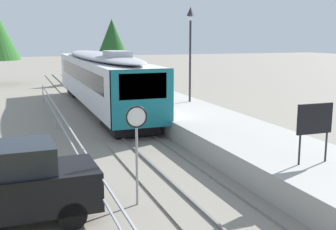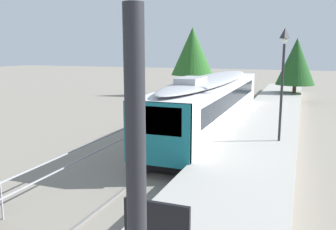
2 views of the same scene
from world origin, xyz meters
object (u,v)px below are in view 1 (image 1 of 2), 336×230
(platform_notice_board, at_px, (315,121))
(parked_suv_black, at_px, (0,185))
(speed_limit_sign, at_px, (137,130))
(platform_lamp_mid_platform, at_px, (190,36))
(commuter_train, at_px, (101,76))

(platform_notice_board, distance_m, parked_suv_black, 8.79)
(speed_limit_sign, bearing_deg, platform_lamp_mid_platform, 60.57)
(platform_lamp_mid_platform, relative_size, speed_limit_sign, 1.91)
(speed_limit_sign, bearing_deg, parked_suv_black, -178.26)
(platform_lamp_mid_platform, bearing_deg, platform_notice_board, -96.05)
(commuter_train, relative_size, speed_limit_sign, 6.57)
(commuter_train, xyz_separation_m, platform_notice_board, (3.04, -16.41, 0.04))
(platform_lamp_mid_platform, height_order, speed_limit_sign, platform_lamp_mid_platform)
(platform_notice_board, height_order, parked_suv_black, platform_notice_board)
(platform_notice_board, distance_m, speed_limit_sign, 5.25)
(platform_lamp_mid_platform, height_order, platform_notice_board, platform_lamp_mid_platform)
(commuter_train, distance_m, parked_suv_black, 16.70)
(parked_suv_black, bearing_deg, platform_lamp_mid_platform, 49.29)
(speed_limit_sign, relative_size, parked_suv_black, 0.60)
(commuter_train, bearing_deg, parked_suv_black, -109.83)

